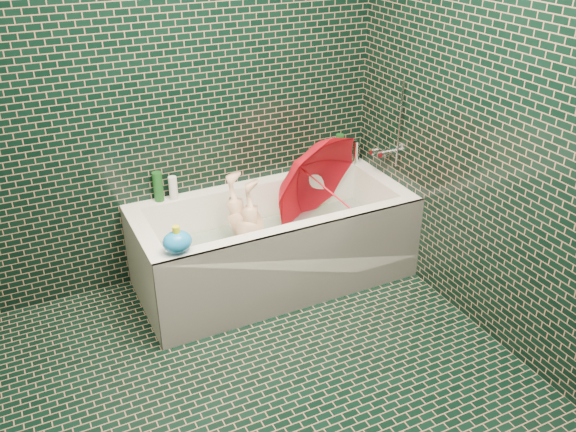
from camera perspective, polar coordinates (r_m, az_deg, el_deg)
name	(u,v)px	position (r m, az deg, el deg)	size (l,w,h in m)	color
floor	(280,406)	(3.12, -0.77, -17.35)	(2.80, 2.80, 0.00)	black
wall_back	(174,83)	(3.64, -10.66, 12.12)	(2.80, 2.80, 0.00)	black
wall_front	(562,416)	(1.47, 24.29, -16.65)	(2.80, 2.80, 0.00)	black
wall_right	(525,123)	(3.14, 21.26, 8.11)	(2.80, 2.80, 0.00)	black
bathtub	(275,251)	(3.86, -1.21, -3.33)	(1.70, 0.75, 0.55)	white
bath_mat	(274,257)	(3.90, -1.31, -3.90)	(1.35, 0.47, 0.01)	#4DC226
water	(274,238)	(3.83, -1.33, -2.07)	(1.48, 0.53, 0.00)	silver
faucet	(388,147)	(3.99, 9.37, 6.40)	(0.18, 0.19, 0.55)	silver
child	(251,243)	(3.77, -3.52, -2.49)	(0.32, 0.21, 0.89)	#DBAA89
umbrella	(329,191)	(3.86, 3.86, 2.35)	(0.67, 0.67, 0.59)	red
soap_bottle_a	(353,163)	(4.28, 6.10, 4.95)	(0.09, 0.09, 0.24)	white
soap_bottle_b	(346,162)	(4.29, 5.44, 5.02)	(0.08, 0.09, 0.19)	#591F76
soap_bottle_c	(343,166)	(4.22, 5.14, 4.66)	(0.14, 0.14, 0.19)	#144719
bottle_right_tall	(339,151)	(4.17, 4.84, 6.11)	(0.06, 0.06, 0.23)	#144719
bottle_right_pump	(356,152)	(4.25, 6.37, 5.93)	(0.05, 0.05, 0.17)	silver
bottle_left_tall	(158,187)	(3.77, -12.06, 2.70)	(0.06, 0.06, 0.19)	#144719
bottle_left_short	(173,188)	(3.78, -10.69, 2.59)	(0.05, 0.05, 0.15)	white
rubber_duck	(321,163)	(4.15, 3.11, 4.98)	(0.13, 0.11, 0.10)	yellow
bath_toy	(177,242)	(3.22, -10.32, -2.37)	(0.19, 0.18, 0.15)	#1884E0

